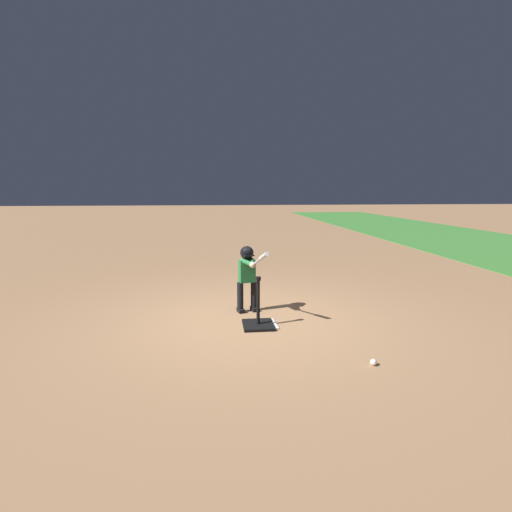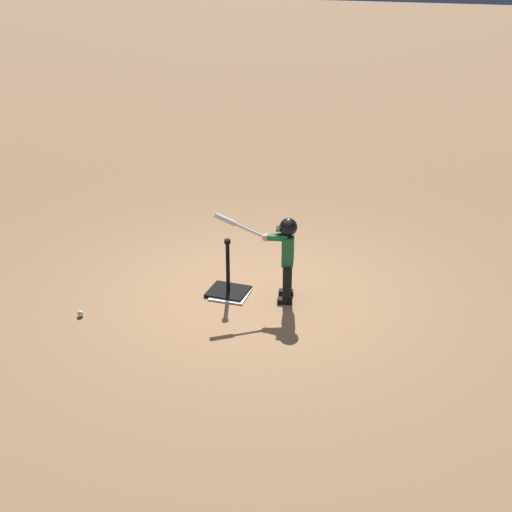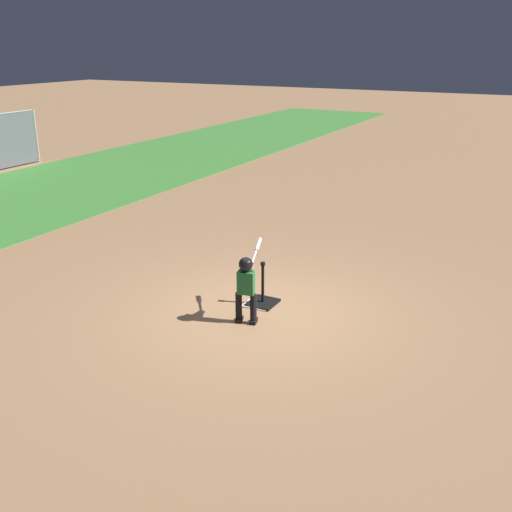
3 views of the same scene
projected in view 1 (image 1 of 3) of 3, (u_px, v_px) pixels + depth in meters
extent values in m
plane|color=#99704C|center=(250.00, 320.00, 5.99)|extent=(90.00, 90.00, 0.00)
cube|color=white|center=(261.00, 324.00, 5.76)|extent=(0.46, 0.46, 0.02)
cube|color=black|center=(258.00, 325.00, 5.71)|extent=(0.48, 0.43, 0.04)
cylinder|color=black|center=(258.00, 302.00, 5.66)|extent=(0.05, 0.05, 0.64)
cylinder|color=black|center=(258.00, 279.00, 5.60)|extent=(0.08, 0.08, 0.05)
cylinder|color=black|center=(254.00, 296.00, 6.43)|extent=(0.12, 0.12, 0.48)
cube|color=black|center=(254.00, 309.00, 6.44)|extent=(0.20, 0.13, 0.06)
cylinder|color=black|center=(240.00, 297.00, 6.35)|extent=(0.12, 0.12, 0.48)
cube|color=black|center=(241.00, 310.00, 6.37)|extent=(0.20, 0.13, 0.06)
cube|color=#236B38|center=(247.00, 271.00, 6.32)|extent=(0.19, 0.28, 0.36)
sphere|color=#DBB293|center=(247.00, 254.00, 6.27)|extent=(0.18, 0.18, 0.18)
sphere|color=black|center=(247.00, 253.00, 6.27)|extent=(0.21, 0.21, 0.21)
cube|color=black|center=(249.00, 255.00, 6.19)|extent=(0.14, 0.18, 0.01)
cylinder|color=#236B38|center=(252.00, 262.00, 6.18)|extent=(0.29, 0.09, 0.10)
cylinder|color=#236B38|center=(247.00, 263.00, 6.16)|extent=(0.28, 0.21, 0.10)
sphere|color=#DBB293|center=(252.00, 265.00, 6.05)|extent=(0.09, 0.09, 0.09)
cylinder|color=silver|center=(259.00, 260.00, 5.75)|extent=(0.59, 0.17, 0.29)
cylinder|color=silver|center=(264.00, 256.00, 5.56)|extent=(0.28, 0.12, 0.17)
cylinder|color=black|center=(252.00, 265.00, 6.07)|extent=(0.04, 0.05, 0.05)
sphere|color=white|center=(374.00, 362.00, 4.44)|extent=(0.07, 0.07, 0.07)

